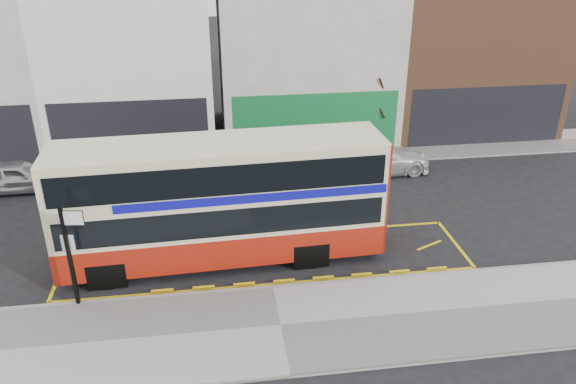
{
  "coord_description": "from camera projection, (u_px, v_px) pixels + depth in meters",
  "views": [
    {
      "loc": [
        -1.6,
        -15.2,
        10.61
      ],
      "look_at": [
        0.82,
        2.0,
        2.32
      ],
      "focal_mm": 35.0,
      "sensor_mm": 36.0,
      "label": 1
    }
  ],
  "objects": [
    {
      "name": "car_silver",
      "position": [
        18.0,
        176.0,
        24.49
      ],
      "size": [
        4.05,
        1.69,
        1.37
      ],
      "primitive_type": "imported",
      "rotation": [
        0.0,
        0.0,
        1.59
      ],
      "color": "#BCBBC1",
      "rests_on": "ground"
    },
    {
      "name": "terrace_left",
      "position": [
        131.0,
        39.0,
        28.76
      ],
      "size": [
        8.0,
        8.01,
        11.8
      ],
      "color": "white",
      "rests_on": "ground"
    },
    {
      "name": "road_markings",
      "position": [
        266.0,
        257.0,
        19.78
      ],
      "size": [
        14.0,
        3.4,
        0.01
      ],
      "primitive_type": null,
      "color": "yellow",
      "rests_on": "ground"
    },
    {
      "name": "car_grey",
      "position": [
        286.0,
        156.0,
        26.59
      ],
      "size": [
        4.42,
        1.74,
        1.43
      ],
      "primitive_type": "imported",
      "rotation": [
        0.0,
        0.0,
        1.52
      ],
      "color": "#393D40",
      "rests_on": "ground"
    },
    {
      "name": "car_white",
      "position": [
        375.0,
        158.0,
        26.28
      ],
      "size": [
        5.26,
        2.39,
        1.49
      ],
      "primitive_type": "imported",
      "rotation": [
        0.0,
        0.0,
        1.63
      ],
      "color": "white",
      "rests_on": "ground"
    },
    {
      "name": "pavement",
      "position": [
        281.0,
        327.0,
        16.27
      ],
      "size": [
        40.0,
        4.0,
        0.15
      ],
      "primitive_type": "cube",
      "color": "#A19E99",
      "rests_on": "ground"
    },
    {
      "name": "terrace_right",
      "position": [
        462.0,
        44.0,
        31.35
      ],
      "size": [
        9.0,
        8.01,
        10.3
      ],
      "color": "brown",
      "rests_on": "ground"
    },
    {
      "name": "street_tree_right",
      "position": [
        378.0,
        84.0,
        28.2
      ],
      "size": [
        2.3,
        2.3,
        4.96
      ],
      "color": "black",
      "rests_on": "ground"
    },
    {
      "name": "terrace_green_shop",
      "position": [
        304.0,
        39.0,
        30.0
      ],
      "size": [
        9.0,
        8.01,
        11.3
      ],
      "color": "silver",
      "rests_on": "ground"
    },
    {
      "name": "far_pavement",
      "position": [
        247.0,
        157.0,
        28.15
      ],
      "size": [
        50.0,
        3.0,
        0.15
      ],
      "primitive_type": "cube",
      "color": "#A19E99",
      "rests_on": "ground"
    },
    {
      "name": "double_decker_bus",
      "position": [
        223.0,
        200.0,
        18.77
      ],
      "size": [
        10.95,
        2.96,
        4.34
      ],
      "rotation": [
        0.0,
        0.0,
        0.04
      ],
      "color": "beige",
      "rests_on": "ground"
    },
    {
      "name": "bus_stop_post",
      "position": [
        70.0,
        248.0,
        16.34
      ],
      "size": [
        0.8,
        0.21,
        3.27
      ],
      "rotation": [
        0.0,
        0.0,
        -0.14
      ],
      "color": "black",
      "rests_on": "pavement"
    },
    {
      "name": "ground",
      "position": [
        272.0,
        283.0,
        18.35
      ],
      "size": [
        120.0,
        120.0,
        0.0
      ],
      "primitive_type": "plane",
      "color": "black",
      "rests_on": "ground"
    },
    {
      "name": "kerb",
      "position": [
        273.0,
        288.0,
        17.99
      ],
      "size": [
        40.0,
        0.15,
        0.15
      ],
      "primitive_type": "cube",
      "color": "gray",
      "rests_on": "ground"
    }
  ]
}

